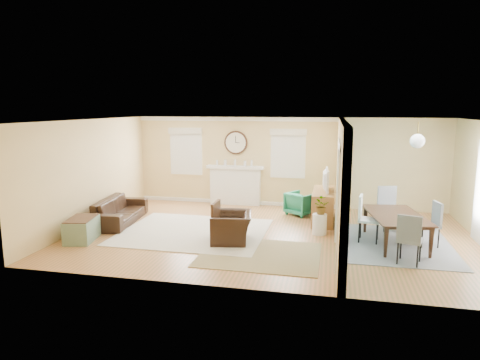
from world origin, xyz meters
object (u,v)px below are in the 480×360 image
credenza (323,206)px  dining_table (397,229)px  green_chair (301,203)px  sofa (119,210)px  eames_chair (231,227)px

credenza → dining_table: (1.58, -1.56, -0.07)m
green_chair → dining_table: bearing=169.9°
sofa → green_chair: green_chair is taller
green_chair → dining_table: 3.06m
dining_table → credenza: bearing=36.1°
sofa → credenza: 5.17m
dining_table → sofa: bearing=77.5°
green_chair → credenza: (0.61, -0.57, 0.09)m
sofa → green_chair: bearing=-75.0°
eames_chair → sofa: bearing=-117.1°
eames_chair → dining_table: size_ratio=0.52×
green_chair → dining_table: size_ratio=0.36×
green_chair → dining_table: (2.19, -2.14, 0.02)m
green_chair → credenza: bearing=170.8°
green_chair → eames_chair: bearing=98.6°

